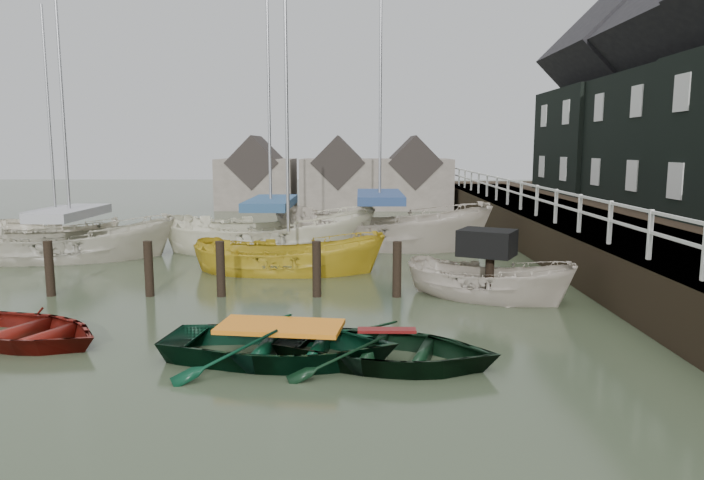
{
  "coord_description": "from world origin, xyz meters",
  "views": [
    {
      "loc": [
        2.27,
        -12.31,
        3.71
      ],
      "look_at": [
        2.08,
        3.24,
        1.4
      ],
      "focal_mm": 32.0,
      "sensor_mm": 36.0,
      "label": 1
    }
  ],
  "objects_px": {
    "sailboat_e": "(58,245)",
    "sailboat_d": "(379,245)",
    "rowboat_green": "(281,360)",
    "sailboat_b": "(272,249)",
    "rowboat_red": "(23,342)",
    "rowboat_dkgreen": "(387,364)",
    "sailboat_a": "(73,257)",
    "sailboat_c": "(289,271)",
    "motorboat": "(487,295)"
  },
  "relations": [
    {
      "from": "rowboat_green",
      "to": "rowboat_dkgreen",
      "type": "relative_size",
      "value": 1.08
    },
    {
      "from": "sailboat_d",
      "to": "sailboat_e",
      "type": "relative_size",
      "value": 1.26
    },
    {
      "from": "motorboat",
      "to": "sailboat_e",
      "type": "height_order",
      "value": "sailboat_e"
    },
    {
      "from": "motorboat",
      "to": "sailboat_e",
      "type": "distance_m",
      "value": 16.61
    },
    {
      "from": "sailboat_a",
      "to": "sailboat_e",
      "type": "bearing_deg",
      "value": 19.29
    },
    {
      "from": "rowboat_dkgreen",
      "to": "sailboat_a",
      "type": "relative_size",
      "value": 0.34
    },
    {
      "from": "rowboat_red",
      "to": "motorboat",
      "type": "bearing_deg",
      "value": -46.37
    },
    {
      "from": "motorboat",
      "to": "sailboat_c",
      "type": "relative_size",
      "value": 0.44
    },
    {
      "from": "rowboat_red",
      "to": "sailboat_d",
      "type": "distance_m",
      "value": 13.79
    },
    {
      "from": "rowboat_green",
      "to": "sailboat_a",
      "type": "distance_m",
      "value": 12.9
    },
    {
      "from": "rowboat_dkgreen",
      "to": "motorboat",
      "type": "relative_size",
      "value": 0.87
    },
    {
      "from": "rowboat_dkgreen",
      "to": "motorboat",
      "type": "height_order",
      "value": "motorboat"
    },
    {
      "from": "rowboat_green",
      "to": "sailboat_d",
      "type": "xyz_separation_m",
      "value": [
        2.13,
        12.71,
        0.06
      ]
    },
    {
      "from": "rowboat_red",
      "to": "sailboat_c",
      "type": "relative_size",
      "value": 0.36
    },
    {
      "from": "rowboat_dkgreen",
      "to": "sailboat_d",
      "type": "distance_m",
      "value": 12.88
    },
    {
      "from": "sailboat_e",
      "to": "rowboat_red",
      "type": "bearing_deg",
      "value": -140.96
    },
    {
      "from": "rowboat_green",
      "to": "rowboat_dkgreen",
      "type": "bearing_deg",
      "value": -88.0
    },
    {
      "from": "sailboat_e",
      "to": "rowboat_green",
      "type": "bearing_deg",
      "value": -125.42
    },
    {
      "from": "sailboat_a",
      "to": "sailboat_b",
      "type": "distance_m",
      "value": 6.68
    },
    {
      "from": "sailboat_e",
      "to": "sailboat_d",
      "type": "bearing_deg",
      "value": -73.34
    },
    {
      "from": "rowboat_green",
      "to": "sailboat_c",
      "type": "distance_m",
      "value": 7.89
    },
    {
      "from": "rowboat_red",
      "to": "sailboat_a",
      "type": "xyz_separation_m",
      "value": [
        -3.15,
        9.0,
        0.06
      ]
    },
    {
      "from": "rowboat_dkgreen",
      "to": "sailboat_a",
      "type": "distance_m",
      "value": 14.28
    },
    {
      "from": "sailboat_a",
      "to": "sailboat_d",
      "type": "relative_size",
      "value": 0.92
    },
    {
      "from": "rowboat_red",
      "to": "rowboat_green",
      "type": "distance_m",
      "value": 5.16
    },
    {
      "from": "rowboat_dkgreen",
      "to": "sailboat_e",
      "type": "bearing_deg",
      "value": 58.56
    },
    {
      "from": "rowboat_green",
      "to": "sailboat_b",
      "type": "height_order",
      "value": "sailboat_b"
    },
    {
      "from": "rowboat_dkgreen",
      "to": "sailboat_d",
      "type": "xyz_separation_m",
      "value": [
        0.28,
        12.88,
        0.06
      ]
    },
    {
      "from": "sailboat_a",
      "to": "sailboat_c",
      "type": "relative_size",
      "value": 1.12
    },
    {
      "from": "rowboat_red",
      "to": "sailboat_a",
      "type": "bearing_deg",
      "value": 42.31
    },
    {
      "from": "sailboat_c",
      "to": "sailboat_e",
      "type": "height_order",
      "value": "sailboat_c"
    },
    {
      "from": "rowboat_dkgreen",
      "to": "sailboat_a",
      "type": "xyz_separation_m",
      "value": [
        -10.08,
        10.12,
        0.06
      ]
    },
    {
      "from": "sailboat_b",
      "to": "sailboat_d",
      "type": "relative_size",
      "value": 0.94
    },
    {
      "from": "motorboat",
      "to": "rowboat_dkgreen",
      "type": "bearing_deg",
      "value": 177.6
    },
    {
      "from": "rowboat_green",
      "to": "sailboat_b",
      "type": "xyz_separation_m",
      "value": [
        -1.8,
        11.77,
        0.06
      ]
    },
    {
      "from": "rowboat_green",
      "to": "rowboat_red",
      "type": "bearing_deg",
      "value": 86.7
    },
    {
      "from": "sailboat_b",
      "to": "sailboat_c",
      "type": "relative_size",
      "value": 1.16
    },
    {
      "from": "rowboat_dkgreen",
      "to": "motorboat",
      "type": "distance_m",
      "value": 5.43
    },
    {
      "from": "rowboat_red",
      "to": "rowboat_dkgreen",
      "type": "distance_m",
      "value": 7.02
    },
    {
      "from": "rowboat_green",
      "to": "sailboat_d",
      "type": "bearing_deg",
      "value": -2.26
    },
    {
      "from": "rowboat_red",
      "to": "rowboat_dkgreen",
      "type": "bearing_deg",
      "value": -76.1
    },
    {
      "from": "rowboat_green",
      "to": "sailboat_e",
      "type": "bearing_deg",
      "value": 45.67
    },
    {
      "from": "rowboat_red",
      "to": "sailboat_a",
      "type": "distance_m",
      "value": 9.53
    },
    {
      "from": "rowboat_red",
      "to": "sailboat_e",
      "type": "bearing_deg",
      "value": 45.92
    },
    {
      "from": "motorboat",
      "to": "sailboat_b",
      "type": "bearing_deg",
      "value": 68.41
    },
    {
      "from": "rowboat_green",
      "to": "motorboat",
      "type": "height_order",
      "value": "motorboat"
    },
    {
      "from": "rowboat_green",
      "to": "sailboat_e",
      "type": "distance_m",
      "value": 16.09
    },
    {
      "from": "sailboat_a",
      "to": "sailboat_d",
      "type": "distance_m",
      "value": 10.71
    },
    {
      "from": "rowboat_green",
      "to": "sailboat_c",
      "type": "relative_size",
      "value": 0.41
    },
    {
      "from": "rowboat_red",
      "to": "rowboat_dkgreen",
      "type": "height_order",
      "value": "rowboat_dkgreen"
    }
  ]
}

